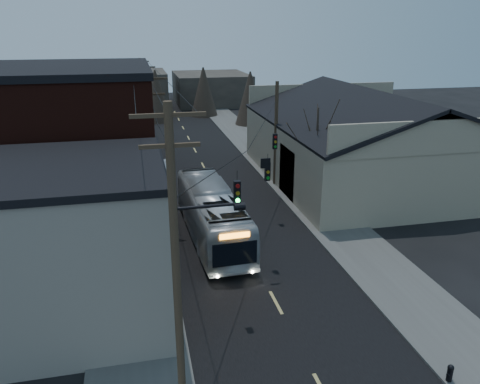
{
  "coord_description": "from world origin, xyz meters",
  "views": [
    {
      "loc": [
        -5.9,
        -10.49,
        12.5
      ],
      "look_at": [
        -0.06,
        15.64,
        3.0
      ],
      "focal_mm": 35.0,
      "sensor_mm": 36.0,
      "label": 1
    }
  ],
  "objects": [
    {
      "name": "sidewalk_left",
      "position": [
        -6.5,
        30.0,
        0.06
      ],
      "size": [
        4.0,
        110.0,
        0.12
      ],
      "primitive_type": "cube",
      "color": "#474744",
      "rests_on": "ground"
    },
    {
      "name": "utility_lines",
      "position": [
        -3.11,
        24.14,
        4.95
      ],
      "size": [
        11.24,
        45.28,
        10.5
      ],
      "color": "#382B1E",
      "rests_on": "ground"
    },
    {
      "name": "parked_car",
      "position": [
        -4.3,
        29.06,
        0.73
      ],
      "size": [
        2.02,
        4.56,
        1.45
      ],
      "primitive_type": "imported",
      "rotation": [
        0.0,
        0.0,
        -0.11
      ],
      "color": "#A3A5AA",
      "rests_on": "ground"
    },
    {
      "name": "building_clapboard",
      "position": [
        -9.0,
        9.0,
        3.5
      ],
      "size": [
        8.0,
        8.0,
        7.0
      ],
      "primitive_type": "cube",
      "color": "gray",
      "rests_on": "ground"
    },
    {
      "name": "building_left_far",
      "position": [
        -9.5,
        36.0,
        3.5
      ],
      "size": [
        9.0,
        14.0,
        7.0
      ],
      "primitive_type": "cube",
      "color": "#2E2825",
      "rests_on": "ground"
    },
    {
      "name": "building_far_left",
      "position": [
        -6.0,
        65.0,
        3.0
      ],
      "size": [
        10.0,
        12.0,
        6.0
      ],
      "primitive_type": "cube",
      "color": "#2E2825",
      "rests_on": "ground"
    },
    {
      "name": "sidewalk_right",
      "position": [
        6.5,
        30.0,
        0.06
      ],
      "size": [
        4.0,
        110.0,
        0.12
      ],
      "primitive_type": "cube",
      "color": "#474744",
      "rests_on": "ground"
    },
    {
      "name": "fire_hydrant",
      "position": [
        4.7,
        1.46,
        0.49
      ],
      "size": [
        0.34,
        0.24,
        0.69
      ],
      "rotation": [
        0.0,
        0.0,
        0.43
      ],
      "color": "black",
      "rests_on": "sidewalk_right"
    },
    {
      "name": "building_brick",
      "position": [
        -10.0,
        20.0,
        5.0
      ],
      "size": [
        10.0,
        12.0,
        10.0
      ],
      "primitive_type": "cube",
      "color": "black",
      "rests_on": "ground"
    },
    {
      "name": "road_surface",
      "position": [
        0.0,
        30.0,
        0.01
      ],
      "size": [
        9.0,
        110.0,
        0.02
      ],
      "primitive_type": "cube",
      "color": "black",
      "rests_on": "ground"
    },
    {
      "name": "warehouse",
      "position": [
        13.0,
        25.0,
        2.7
      ],
      "size": [
        16.16,
        20.6,
        7.73
      ],
      "color": "gray",
      "rests_on": "ground"
    },
    {
      "name": "building_far_right",
      "position": [
        7.0,
        70.0,
        2.5
      ],
      "size": [
        12.0,
        14.0,
        5.0
      ],
      "primitive_type": "cube",
      "color": "#2E2825",
      "rests_on": "ground"
    },
    {
      "name": "bare_tree",
      "position": [
        6.5,
        20.0,
        3.6
      ],
      "size": [
        0.4,
        0.4,
        7.2
      ],
      "primitive_type": "cone",
      "color": "black",
      "rests_on": "ground"
    },
    {
      "name": "bus",
      "position": [
        -1.76,
        15.92,
        1.6
      ],
      "size": [
        3.15,
        11.59,
        3.2
      ],
      "primitive_type": "imported",
      "rotation": [
        0.0,
        0.0,
        3.18
      ],
      "color": "#ACB3B9",
      "rests_on": "ground"
    }
  ]
}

